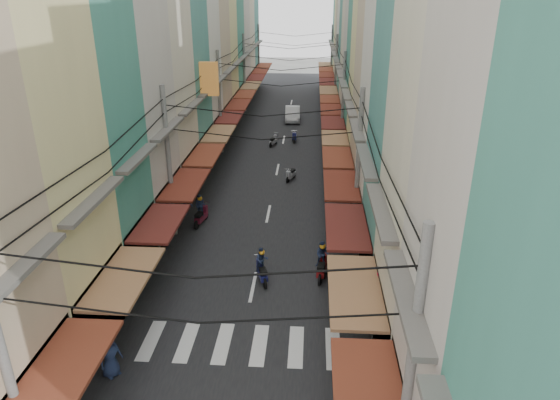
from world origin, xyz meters
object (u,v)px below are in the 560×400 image
at_px(bicycle, 413,306).
at_px(traffic_sign, 376,293).
at_px(market_umbrella, 399,263).
at_px(white_car, 292,120).

bearing_deg(bicycle, traffic_sign, 155.34).
bearing_deg(market_umbrella, white_car, 99.87).
height_order(bicycle, traffic_sign, traffic_sign).
relative_size(market_umbrella, traffic_sign, 0.82).
bearing_deg(traffic_sign, white_car, 97.37).
bearing_deg(white_car, bicycle, -80.66).
distance_m(bicycle, traffic_sign, 3.99).
bearing_deg(traffic_sign, bicycle, 51.83).
relative_size(white_car, market_umbrella, 1.93).
xyz_separation_m(bicycle, market_umbrella, (-0.87, -0.30, 2.24)).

